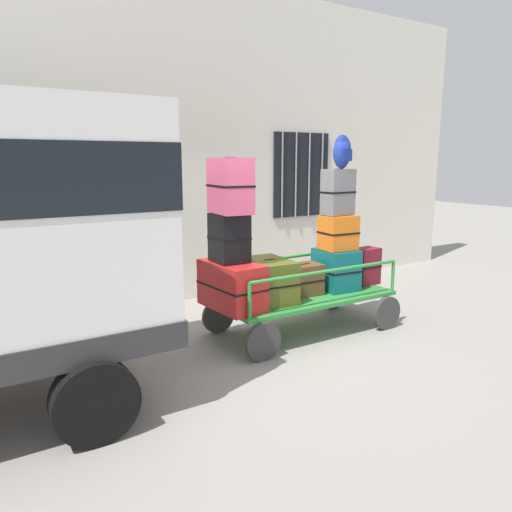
{
  "coord_description": "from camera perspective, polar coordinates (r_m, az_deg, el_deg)",
  "views": [
    {
      "loc": [
        -3.23,
        -4.78,
        2.26
      ],
      "look_at": [
        -0.14,
        0.17,
        1.11
      ],
      "focal_mm": 34.04,
      "sensor_mm": 36.0,
      "label": 1
    }
  ],
  "objects": [
    {
      "name": "suitcase_right_bottom",
      "position": [
        7.14,
        12.79,
        -1.15
      ],
      "size": [
        0.38,
        0.28,
        0.53
      ],
      "color": "maroon",
      "rests_on": "luggage_cart"
    },
    {
      "name": "suitcase_center_bottom",
      "position": [
        6.45,
        5.65,
        -2.75
      ],
      "size": [
        0.46,
        0.37,
        0.42
      ],
      "color": "brown",
      "rests_on": "luggage_cart"
    },
    {
      "name": "luggage_cart",
      "position": [
        6.53,
        5.62,
        -5.34
      ],
      "size": [
        2.45,
        1.16,
        0.51
      ],
      "color": "#2D8438",
      "rests_on": "ground"
    },
    {
      "name": "suitcase_midright_middle",
      "position": [
        6.67,
        9.63,
        2.75
      ],
      "size": [
        0.48,
        0.41,
        0.47
      ],
      "color": "orange",
      "rests_on": "suitcase_midright_bottom"
    },
    {
      "name": "building_wall",
      "position": [
        8.0,
        -8.33,
        12.75
      ],
      "size": [
        12.0,
        0.38,
        5.0
      ],
      "color": "silver",
      "rests_on": "ground"
    },
    {
      "name": "backpack",
      "position": [
        6.62,
        10.11,
        11.95
      ],
      "size": [
        0.27,
        0.22,
        0.44
      ],
      "color": "navy",
      "rests_on": "suitcase_midright_top"
    },
    {
      "name": "suitcase_midleft_bottom",
      "position": [
        6.12,
        1.6,
        -2.87
      ],
      "size": [
        0.51,
        0.76,
        0.54
      ],
      "color": "#4C5119",
      "rests_on": "luggage_cart"
    },
    {
      "name": "suitcase_left_top",
      "position": [
        5.66,
        -3.05,
        8.25
      ],
      "size": [
        0.42,
        0.61,
        0.65
      ],
      "color": "#CC4C72",
      "rests_on": "suitcase_left_middle"
    },
    {
      "name": "cart_railing",
      "position": [
        6.42,
        5.69,
        -1.42
      ],
      "size": [
        2.33,
        1.02,
        0.44
      ],
      "color": "#2D8438",
      "rests_on": "luggage_cart"
    },
    {
      "name": "suitcase_midright_bottom",
      "position": [
        6.78,
        9.37,
        -1.55
      ],
      "size": [
        0.52,
        0.6,
        0.56
      ],
      "color": "#0F5960",
      "rests_on": "luggage_cart"
    },
    {
      "name": "ground_plane",
      "position": [
        6.19,
        1.96,
        -10.23
      ],
      "size": [
        40.0,
        40.0,
        0.0
      ],
      "primitive_type": "plane",
      "color": "gray"
    },
    {
      "name": "suitcase_left_bottom",
      "position": [
        5.83,
        -2.87,
        -3.46
      ],
      "size": [
        0.54,
        0.91,
        0.57
      ],
      "color": "#B21E1E",
      "rests_on": "luggage_cart"
    },
    {
      "name": "suitcase_midright_top",
      "position": [
        6.64,
        9.61,
        7.42
      ],
      "size": [
        0.44,
        0.29,
        0.61
      ],
      "color": "slate",
      "rests_on": "suitcase_midright_middle"
    },
    {
      "name": "suitcase_left_middle",
      "position": [
        5.76,
        -3.17,
        2.17
      ],
      "size": [
        0.38,
        0.43,
        0.58
      ],
      "color": "black",
      "rests_on": "suitcase_left_bottom"
    }
  ]
}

